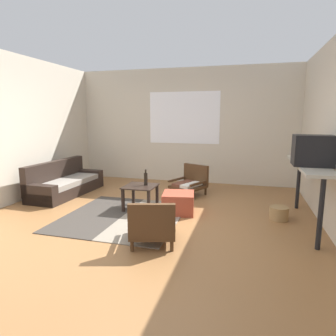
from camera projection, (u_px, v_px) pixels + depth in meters
ground_plane at (140, 224)px, 4.35m from camera, size 7.80×7.80×0.00m
far_wall_with_window at (184, 126)px, 7.01m from camera, size 5.60×0.13×2.70m
side_wall_left at (2, 130)px, 5.09m from camera, size 0.12×6.60×2.70m
area_rug at (123, 216)px, 4.66m from camera, size 1.81×1.94×0.01m
couch at (65, 184)px, 5.97m from camera, size 0.73×1.76×0.68m
coffee_table at (140, 191)px, 4.97m from camera, size 0.53×0.53×0.42m
armchair_by_window at (191, 182)px, 5.94m from camera, size 0.79×0.79×0.60m
armchair_striped_foreground at (153, 226)px, 3.60m from camera, size 0.70×0.75×0.58m
ottoman_orange at (178, 203)px, 4.82m from camera, size 0.58×0.58×0.34m
console_shelf at (310, 171)px, 4.16m from camera, size 0.40×1.78×0.91m
crt_television at (314, 151)px, 3.93m from camera, size 0.53×0.37×0.42m
clay_vase at (305, 152)px, 4.52m from camera, size 0.21×0.21×0.34m
glass_bottle at (146, 179)px, 4.98m from camera, size 0.06×0.06×0.27m
wicker_basket at (279, 213)px, 4.50m from camera, size 0.29×0.29×0.21m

